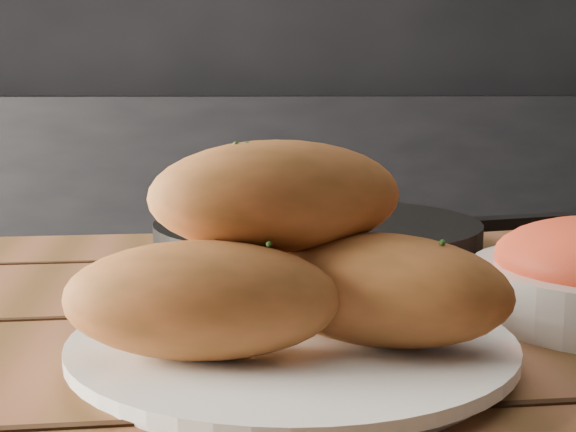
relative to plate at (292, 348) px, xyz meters
name	(u,v)px	position (x,y,z in m)	size (l,w,h in m)	color
counter	(235,238)	(0.08, 2.05, -0.31)	(2.80, 0.60, 0.90)	black
plate	(292,348)	(0.00, 0.00, 0.00)	(0.28, 0.28, 0.02)	white
bread_rolls	(284,262)	(-0.01, 0.00, 0.06)	(0.27, 0.23, 0.12)	#BE6534
skillet	(319,242)	(0.06, 0.27, 0.01)	(0.44, 0.31, 0.05)	black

